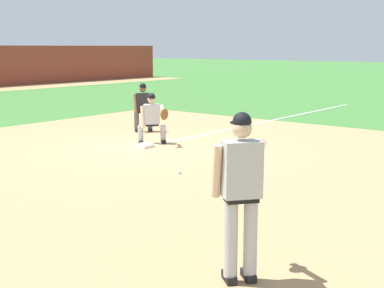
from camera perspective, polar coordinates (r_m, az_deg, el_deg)
ground_plane at (r=13.62m, az=-5.13°, el=-0.37°), size 160.00×160.00×0.00m
infield_dirt_patch at (r=9.72m, az=-2.06°, el=-4.67°), size 18.00×18.00×0.01m
foul_line_stripe at (r=18.76m, az=8.58°, el=2.52°), size 12.90×0.10×0.00m
first_base_bag at (r=13.61m, az=-5.13°, el=-0.19°), size 0.38×0.38×0.09m
baseball at (r=10.76m, az=-1.35°, el=-3.02°), size 0.07×0.07×0.07m
pitcher at (r=5.71m, az=5.33°, el=-4.57°), size 0.85×0.54×1.86m
first_baseman at (r=14.00m, az=-4.21°, el=2.96°), size 0.71×1.09×1.34m
umpire at (r=16.08m, az=-5.24°, el=4.12°), size 0.68×0.66×1.46m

